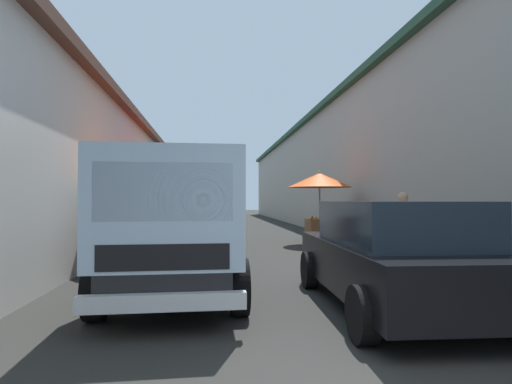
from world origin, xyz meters
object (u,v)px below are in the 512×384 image
(hatchback_car, at_px, (393,254))
(vendor_by_crates, at_px, (403,224))
(plastic_stool, at_px, (214,229))
(fruit_stall_far_right, at_px, (319,190))
(fruit_stall_near_left, at_px, (156,185))
(parked_scooter, at_px, (356,237))
(fruit_stall_mid_lane, at_px, (175,192))
(fruit_stall_near_right, at_px, (170,195))
(delivery_truck, at_px, (174,230))

(hatchback_car, height_order, vendor_by_crates, vendor_by_crates)
(plastic_stool, bearing_deg, hatchback_car, -167.66)
(fruit_stall_far_right, relative_size, hatchback_car, 0.62)
(fruit_stall_near_left, xyz_separation_m, fruit_stall_far_right, (3.89, -4.79, 0.01))
(fruit_stall_near_left, bearing_deg, parked_scooter, -73.74)
(fruit_stall_near_left, bearing_deg, fruit_stall_mid_lane, 1.13)
(parked_scooter, bearing_deg, fruit_stall_near_right, 66.83)
(fruit_stall_near_left, xyz_separation_m, parked_scooter, (1.51, -5.18, -1.35))
(fruit_stall_mid_lane, bearing_deg, fruit_stall_near_left, -178.87)
(plastic_stool, bearing_deg, delivery_truck, 176.39)
(hatchback_car, relative_size, parked_scooter, 2.34)
(plastic_stool, bearing_deg, fruit_stall_far_right, -129.01)
(fruit_stall_mid_lane, relative_size, fruit_stall_far_right, 1.04)
(fruit_stall_near_right, xyz_separation_m, plastic_stool, (2.92, -1.42, -1.30))
(fruit_stall_far_right, relative_size, parked_scooter, 1.45)
(fruit_stall_near_right, relative_size, fruit_stall_mid_lane, 0.97)
(hatchback_car, relative_size, vendor_by_crates, 2.42)
(fruit_stall_mid_lane, distance_m, fruit_stall_far_right, 5.41)
(hatchback_car, distance_m, parked_scooter, 5.72)
(delivery_truck, distance_m, plastic_stool, 10.16)
(delivery_truck, relative_size, parked_scooter, 2.93)
(fruit_stall_near_left, bearing_deg, vendor_by_crates, -97.98)
(fruit_stall_mid_lane, height_order, delivery_truck, fruit_stall_mid_lane)
(fruit_stall_far_right, height_order, hatchback_car, fruit_stall_far_right)
(vendor_by_crates, bearing_deg, fruit_stall_near_right, 50.61)
(fruit_stall_mid_lane, bearing_deg, parked_scooter, -131.23)
(vendor_by_crates, height_order, parked_scooter, vendor_by_crates)
(hatchback_car, distance_m, plastic_stool, 10.94)
(plastic_stool, bearing_deg, fruit_stall_near_right, 154.03)
(parked_scooter, xyz_separation_m, plastic_stool, (5.17, 3.84, -0.12))
(fruit_stall_far_right, bearing_deg, hatchback_car, 171.95)
(fruit_stall_mid_lane, bearing_deg, hatchback_car, -159.51)
(plastic_stool, bearing_deg, fruit_stall_near_left, 168.68)
(fruit_stall_near_left, relative_size, hatchback_car, 0.64)
(delivery_truck, bearing_deg, vendor_by_crates, -60.51)
(hatchback_car, bearing_deg, fruit_stall_near_right, 25.84)
(parked_scooter, bearing_deg, delivery_truck, 137.83)
(fruit_stall_near_right, distance_m, fruit_stall_far_right, 4.88)
(fruit_stall_near_right, height_order, fruit_stall_far_right, fruit_stall_far_right)
(fruit_stall_mid_lane, bearing_deg, vendor_by_crates, -141.28)
(fruit_stall_near_right, bearing_deg, fruit_stall_mid_lane, 0.87)
(vendor_by_crates, xyz_separation_m, parked_scooter, (2.27, 0.25, -0.50))
(hatchback_car, relative_size, plastic_stool, 9.12)
(fruit_stall_far_right, xyz_separation_m, plastic_stool, (2.80, 3.45, -1.49))
(delivery_truck, bearing_deg, fruit_stall_near_left, 11.52)
(fruit_stall_near_left, height_order, vendor_by_crates, fruit_stall_near_left)
(hatchback_car, bearing_deg, fruit_stall_near_left, 42.56)
(fruit_stall_mid_lane, xyz_separation_m, hatchback_car, (-10.15, -3.79, -1.02))
(fruit_stall_far_right, relative_size, delivery_truck, 0.49)
(fruit_stall_near_right, xyz_separation_m, fruit_stall_far_right, (0.12, -4.87, 0.19))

